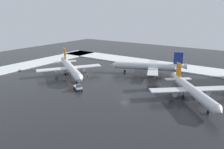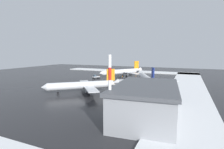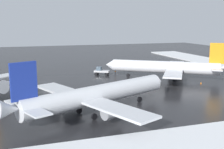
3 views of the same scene
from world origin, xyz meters
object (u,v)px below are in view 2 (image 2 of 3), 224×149
ground_crew_by_nose_gear (123,77)px  traffic_cone_near_nose (136,76)px  airplane_foreground_jet (147,79)px  ground_crew_mid_apron (99,76)px  airplane_distant_tail (122,72)px  antenna_mast (110,92)px  traffic_cone_mid_line (126,76)px  airplane_far_rear (83,85)px  cargo_hangar (146,102)px  pushback_tug (96,77)px

ground_crew_by_nose_gear → traffic_cone_near_nose: (12.43, -5.45, -0.70)m
airplane_foreground_jet → ground_crew_mid_apron: airplane_foreground_jet is taller
airplane_distant_tail → antenna_mast: (-79.95, -26.85, 4.72)m
ground_crew_by_nose_gear → traffic_cone_mid_line: ground_crew_by_nose_gear is taller
ground_crew_mid_apron → traffic_cone_mid_line: 20.25m
traffic_cone_near_nose → traffic_cone_mid_line: (-1.61, 6.86, 0.00)m
traffic_cone_mid_line → ground_crew_by_nose_gear: bearing=-172.5°
ground_crew_mid_apron → traffic_cone_near_nose: bearing=-61.7°
ground_crew_mid_apron → ground_crew_by_nose_gear: same height
airplane_far_rear → antenna_mast: (-27.26, -24.60, 5.00)m
antenna_mast → airplane_foreground_jet: bearing=3.8°
cargo_hangar → traffic_cone_near_nose: (76.28, 24.44, -4.17)m
airplane_foreground_jet → cargo_hangar: 44.88m
ground_crew_by_nose_gear → airplane_foreground_jet: bearing=162.3°
cargo_hangar → pushback_tug: bearing=33.7°
airplane_distant_tail → airplane_far_rear: (-52.69, -2.25, -0.28)m
airplane_far_rear → pushback_tug: (36.76, 14.53, -1.90)m
airplane_distant_tail → pushback_tug: size_ratio=6.11×
airplane_distant_tail → ground_crew_by_nose_gear: airplane_distant_tail is taller
cargo_hangar → traffic_cone_mid_line: size_ratio=47.92×
cargo_hangar → traffic_cone_near_nose: bearing=12.1°
ground_crew_by_nose_gear → cargo_hangar: cargo_hangar is taller
pushback_tug → traffic_cone_mid_line: (19.62, -13.81, -1.01)m
pushback_tug → antenna_mast: (-64.02, -39.13, 6.91)m
antenna_mast → traffic_cone_near_nose: bearing=12.2°
airplane_far_rear → pushback_tug: bearing=-109.1°
pushback_tug → ground_crew_mid_apron: 4.53m
ground_crew_mid_apron → traffic_cone_mid_line: bearing=-52.8°
antenna_mast → traffic_cone_mid_line: (83.64, 25.32, -7.92)m
cargo_hangar → ground_crew_mid_apron: bearing=31.3°
airplane_distant_tail → traffic_cone_near_nose: 10.43m
pushback_tug → airplane_foreground_jet: bearing=102.6°
ground_crew_mid_apron → cargo_hangar: cargo_hangar is taller
ground_crew_by_nose_gear → traffic_cone_mid_line: size_ratio=3.11×
airplane_distant_tail → antenna_mast: 84.47m
ground_crew_by_nose_gear → traffic_cone_mid_line: bearing=-55.9°
ground_crew_mid_apron → traffic_cone_near_nose: (16.72, -20.32, -0.70)m
traffic_cone_near_nose → cargo_hangar: bearing=-162.2°
ground_crew_by_nose_gear → cargo_hangar: size_ratio=0.06×
airplane_foreground_jet → pushback_tug: airplane_foreground_jet is taller
cargo_hangar → traffic_cone_near_nose: cargo_hangar is taller
airplane_foreground_jet → antenna_mast: antenna_mast is taller
ground_crew_by_nose_gear → antenna_mast: antenna_mast is taller
airplane_far_rear → pushback_tug: airplane_far_rear is taller
traffic_cone_near_nose → pushback_tug: bearing=135.8°
pushback_tug → traffic_cone_near_nose: size_ratio=9.24×
airplane_far_rear → traffic_cone_near_nose: size_ratio=48.34×
pushback_tug → traffic_cone_mid_line: bearing=174.9°
traffic_cone_mid_line → airplane_far_rear: bearing=-179.3°
cargo_hangar → traffic_cone_mid_line: cargo_hangar is taller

